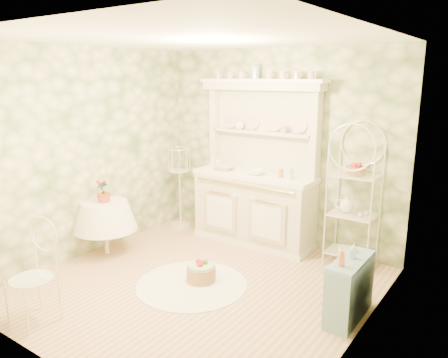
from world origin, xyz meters
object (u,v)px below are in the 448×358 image
Objects in this scene: side_shelf at (349,291)px; round_table at (106,228)px; cafe_chair at (31,279)px; floor_basket at (201,273)px; birdcage_stand at (180,183)px; kitchen_dresser at (255,164)px; bakers_rack at (353,201)px.

round_table is at bearing -167.26° from side_shelf.
round_table is 1.72m from cafe_chair.
round_table is at bearing -177.23° from floor_basket.
birdcage_stand reaches higher than round_table.
floor_basket is at bearing -165.06° from side_shelf.
kitchen_dresser is 1.43m from bakers_rack.
floor_basket is (-1.24, -1.47, -0.73)m from bakers_rack.
cafe_chair is (-0.62, -3.03, -0.70)m from kitchen_dresser.
birdcage_stand is 2.04m from floor_basket.
kitchen_dresser is 1.36m from birdcage_stand.
bakers_rack reaches higher than birdcage_stand.
kitchen_dresser is at bearing -177.95° from bakers_rack.
round_table is 0.78× the size of cafe_chair.
cafe_chair is at bearing -63.37° from round_table.
floor_basket is at bearing -83.74° from kitchen_dresser.
side_shelf is 3.23m from round_table.
side_shelf is 3.06m from cafe_chair.
bakers_rack is 1.85× the size of cafe_chair.
bakers_rack is at bearing 116.45° from side_shelf.
cafe_chair reaches higher than floor_basket.
round_table is 1.57m from floor_basket.
bakers_rack is 2.37× the size of round_table.
side_shelf is 2.06× the size of floor_basket.
round_table is 2.22× the size of floor_basket.
kitchen_dresser is at bearing 66.90° from cafe_chair.
birdcage_stand reaches higher than side_shelf.
floor_basket is at bearing -42.34° from birdcage_stand.
birdcage_stand reaches higher than floor_basket.
round_table reaches higher than floor_basket.
birdcage_stand reaches higher than cafe_chair.
cafe_chair reaches higher than side_shelf.
birdcage_stand is at bearing -176.75° from bakers_rack.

